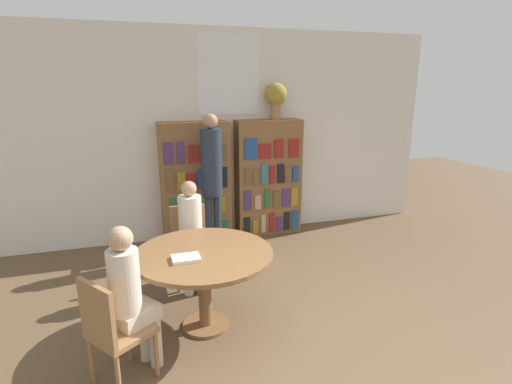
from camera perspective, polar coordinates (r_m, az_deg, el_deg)
The scene contains 11 objects.
wall_back at distance 5.95m, azimuth -3.88°, elevation 8.14°, with size 6.40×0.07×3.00m.
bookshelf_left at distance 5.77m, azimuth -8.62°, elevation 1.28°, with size 0.98×0.34×1.73m.
bookshelf_right at distance 6.03m, azimuth 1.76°, elevation 2.04°, with size 0.98×0.34×1.73m.
flower_vase at distance 5.92m, azimuth 2.83°, elevation 13.51°, with size 0.32×0.32×0.52m.
reading_table at distance 3.72m, azimuth -7.46°, elevation -10.14°, with size 1.26×1.26×0.76m.
chair_near_camera at distance 3.26m, azimuth -19.91°, elevation -17.79°, with size 0.56×0.56×0.89m.
chair_left_side at distance 4.66m, azimuth -9.46°, elevation -6.86°, with size 0.40×0.40×0.89m.
seated_reader_left at distance 4.42m, azimuth -9.24°, elevation -5.37°, with size 0.26×0.37×1.22m.
seated_reader_right at distance 3.25m, azimuth -17.45°, elevation -13.63°, with size 0.40×0.38×1.24m.
librarian_standing at distance 5.25m, azimuth -6.35°, elevation 3.07°, with size 0.27×0.54×1.87m.
open_book_on_table at distance 3.53m, azimuth -9.99°, elevation -9.31°, with size 0.24×0.18×0.03m.
Camera 1 is at (-1.40, -2.22, 2.21)m, focal length 28.00 mm.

